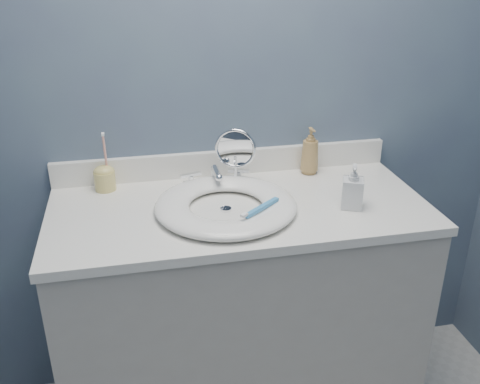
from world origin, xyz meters
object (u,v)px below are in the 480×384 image
object	(u,v)px
soap_bottle_clear	(353,186)
toothbrush_holder	(105,177)
soap_bottle_amber	(310,151)
makeup_mirror	(235,155)

from	to	relation	value
soap_bottle_clear	toothbrush_holder	xyz separation A→B (m)	(-0.77, 0.30, -0.03)
soap_bottle_amber	soap_bottle_clear	bearing A→B (deg)	-84.61
soap_bottle_amber	toothbrush_holder	world-z (taller)	toothbrush_holder
makeup_mirror	soap_bottle_amber	size ratio (longest dim) A/B	1.22
makeup_mirror	soap_bottle_clear	world-z (taller)	makeup_mirror
makeup_mirror	toothbrush_holder	size ratio (longest dim) A/B	1.02
makeup_mirror	soap_bottle_amber	bearing A→B (deg)	31.41
soap_bottle_amber	soap_bottle_clear	world-z (taller)	soap_bottle_amber
makeup_mirror	toothbrush_holder	xyz separation A→B (m)	(-0.44, 0.06, -0.07)
makeup_mirror	soap_bottle_amber	world-z (taller)	makeup_mirror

